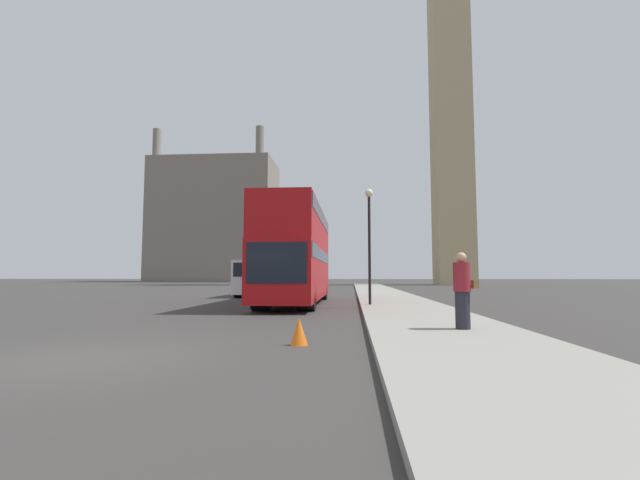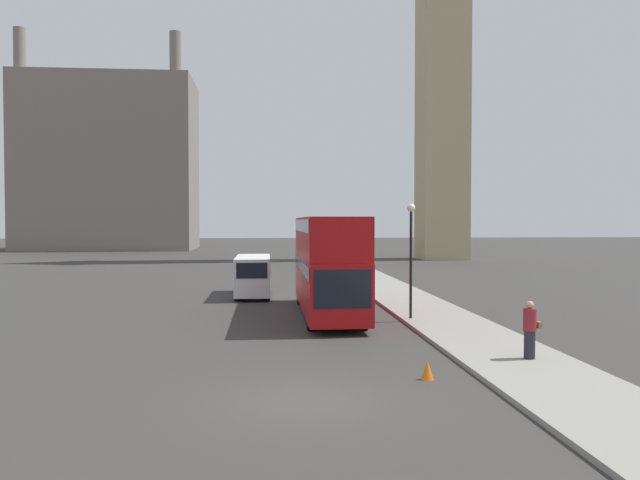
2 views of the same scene
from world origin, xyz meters
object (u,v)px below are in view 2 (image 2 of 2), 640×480
at_px(red_double_decker_bus, 328,261).
at_px(street_lamp, 411,242).
at_px(white_van, 253,275).
at_px(pedestrian, 530,330).

xyz_separation_m(red_double_decker_bus, street_lamp, (3.46, -2.17, 0.96)).
bearing_deg(red_double_decker_bus, street_lamp, -32.08).
relative_size(white_van, pedestrian, 3.41).
bearing_deg(red_double_decker_bus, white_van, 115.41).
xyz_separation_m(red_double_decker_bus, pedestrian, (5.28, -10.44, -1.52)).
height_order(pedestrian, street_lamp, street_lamp).
bearing_deg(street_lamp, pedestrian, -77.58).
bearing_deg(pedestrian, white_van, 116.23).
xyz_separation_m(red_double_decker_bus, white_van, (-3.66, 7.71, -1.30)).
bearing_deg(white_van, street_lamp, -54.21).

